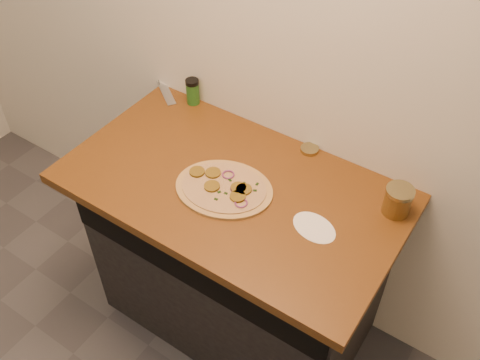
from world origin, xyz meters
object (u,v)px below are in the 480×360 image
Objects in this scene: salsa_jar at (398,201)px; pizza at (224,188)px; spice_shaker at (193,91)px; chefs_knife at (162,83)px.

pizza is at bearing -156.19° from salsa_jar.
pizza is 3.69× the size of spice_shaker.
salsa_jar is 0.93m from spice_shaker.
chefs_knife is at bearing 147.69° from pizza.
spice_shaker is at bearing 139.08° from pizza.
pizza is 0.58m from salsa_jar.
salsa_jar is (1.12, -0.14, 0.05)m from chefs_knife.
salsa_jar reaches higher than chefs_knife.
pizza reaches higher than chefs_knife.
chefs_knife is 1.13m from salsa_jar.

